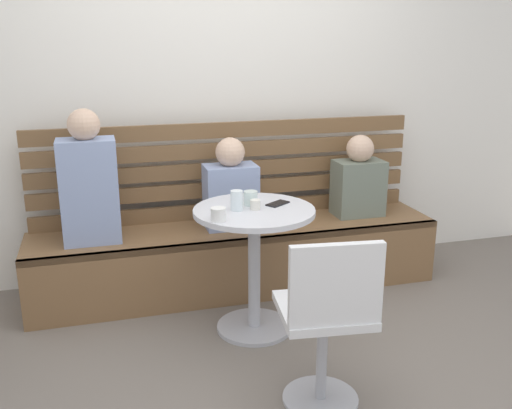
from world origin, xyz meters
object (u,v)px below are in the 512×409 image
(white_chair, at_px, (327,318))
(phone_on_table, at_px, (278,204))
(person_child_left, at_px, (231,189))
(cup_water_clear, at_px, (237,200))
(booth_bench, at_px, (237,258))
(person_child_middle, at_px, (358,181))
(cup_ceramic_white, at_px, (218,214))
(cup_espresso_small, at_px, (255,205))
(cafe_table, at_px, (254,246))
(cup_glass_short, at_px, (251,198))
(person_adult, at_px, (89,183))

(white_chair, height_order, phone_on_table, white_chair)
(person_child_left, xyz_separation_m, cup_water_clear, (-0.11, -0.60, 0.09))
(person_child_left, bearing_deg, phone_on_table, -75.58)
(booth_bench, bearing_deg, person_child_middle, 2.63)
(white_chair, relative_size, cup_water_clear, 7.73)
(cup_water_clear, bearing_deg, person_child_left, 79.82)
(white_chair, relative_size, cup_ceramic_white, 10.63)
(cup_espresso_small, bearing_deg, booth_bench, 85.80)
(cafe_table, distance_m, cup_water_clear, 0.29)
(white_chair, relative_size, cup_glass_short, 10.63)
(person_adult, xyz_separation_m, person_child_middle, (1.81, 0.06, -0.12))
(cup_ceramic_white, bearing_deg, person_adult, 131.63)
(white_chair, bearing_deg, cup_water_clear, 104.19)
(person_child_left, distance_m, cup_espresso_small, 0.62)
(cafe_table, relative_size, cup_ceramic_white, 9.25)
(person_child_left, bearing_deg, cup_espresso_small, -90.67)
(cup_espresso_small, relative_size, cup_ceramic_white, 0.70)
(cafe_table, xyz_separation_m, cup_espresso_small, (0.00, -0.01, 0.25))
(cafe_table, distance_m, cup_glass_short, 0.27)
(cup_ceramic_white, bearing_deg, cafe_table, 33.75)
(person_adult, relative_size, cup_ceramic_white, 10.21)
(person_child_left, bearing_deg, booth_bench, -30.53)
(person_child_middle, bearing_deg, white_chair, -119.95)
(person_adult, bearing_deg, cup_water_clear, -35.85)
(person_adult, relative_size, person_child_left, 1.37)
(cafe_table, bearing_deg, cup_espresso_small, -81.42)
(phone_on_table, bearing_deg, person_child_left, -20.12)
(person_child_left, xyz_separation_m, cup_glass_short, (-0.01, -0.53, 0.08))
(white_chair, distance_m, cup_glass_short, 0.95)
(white_chair, distance_m, cup_water_clear, 0.90)
(cup_glass_short, bearing_deg, person_adult, 151.05)
(cup_ceramic_white, xyz_separation_m, phone_on_table, (0.39, 0.20, -0.03))
(cafe_table, xyz_separation_m, cup_glass_short, (0.00, 0.08, 0.26))
(person_adult, bearing_deg, person_child_middle, 1.89)
(cup_water_clear, xyz_separation_m, phone_on_table, (0.25, 0.05, -0.05))
(cup_glass_short, xyz_separation_m, cup_water_clear, (-0.10, -0.08, 0.02))
(booth_bench, relative_size, white_chair, 3.18)
(booth_bench, distance_m, cup_water_clear, 0.83)
(booth_bench, distance_m, person_adult, 1.09)
(booth_bench, height_order, cafe_table, cafe_table)
(person_child_middle, xyz_separation_m, cup_espresso_small, (-0.93, -0.64, 0.08))
(white_chair, height_order, cup_water_clear, same)
(cup_ceramic_white, bearing_deg, person_child_left, 72.12)
(white_chair, height_order, person_child_middle, person_child_middle)
(cup_glass_short, bearing_deg, white_chair, -83.21)
(person_adult, relative_size, cup_espresso_small, 14.58)
(white_chair, relative_size, phone_on_table, 6.07)
(cup_glass_short, relative_size, cup_water_clear, 0.73)
(white_chair, distance_m, cup_ceramic_white, 0.80)
(cup_glass_short, distance_m, cup_espresso_small, 0.09)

